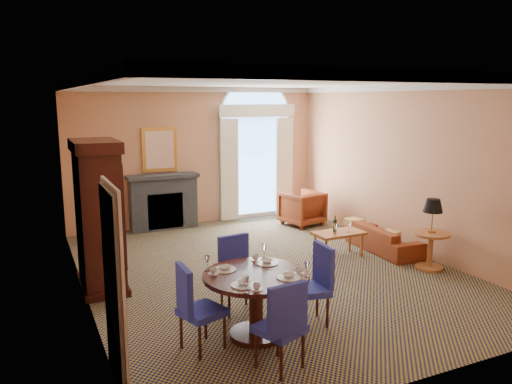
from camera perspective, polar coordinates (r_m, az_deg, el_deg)
name	(u,v)px	position (r m, az deg, el deg)	size (l,w,h in m)	color
ground	(268,270)	(8.76, 1.40, -8.94)	(7.50, 7.50, 0.00)	#14143F
room_envelope	(251,123)	(8.86, -0.61, 7.88)	(6.04, 7.52, 3.45)	tan
armoire	(99,218)	(8.06, -17.52, -2.88)	(0.67, 1.18, 2.32)	black
dining_table	(256,291)	(6.25, 0.00, -11.21)	(1.31, 1.31, 1.03)	black
dining_chair_north	(236,268)	(7.06, -2.34, -8.70)	(0.51, 0.53, 1.05)	#252B94
dining_chair_south	(283,321)	(5.49, 3.15, -14.54)	(0.60, 0.60, 1.05)	#252B94
dining_chair_east	(316,279)	(6.70, 6.90, -9.85)	(0.55, 0.55, 1.05)	#252B94
dining_chair_west	(194,303)	(5.98, -7.11, -12.44)	(0.59, 0.59, 1.05)	#252B94
sofa	(384,239)	(10.08, 14.42, -5.17)	(1.70, 0.67, 0.50)	maroon
armchair	(302,208)	(11.79, 5.26, -1.85)	(0.85, 0.87, 0.80)	maroon
coffee_table	(339,234)	(9.49, 9.44, -4.75)	(0.95, 0.53, 0.79)	#B16835
side_table	(432,227)	(9.15, 19.44, -3.78)	(0.65, 0.65, 1.22)	#B16835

